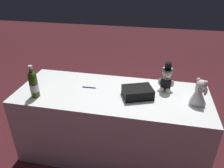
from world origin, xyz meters
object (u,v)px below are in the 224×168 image
at_px(teddy_bear_groom, 166,80).
at_px(champagne_bottle, 34,84).
at_px(gift_case_black, 138,92).
at_px(teddy_bear_bride, 199,93).
at_px(signing_pen, 90,87).

relative_size(teddy_bear_groom, champagne_bottle, 0.91).
bearing_deg(champagne_bottle, gift_case_black, 11.19).
bearing_deg(teddy_bear_groom, gift_case_black, -144.44).
bearing_deg(teddy_bear_groom, teddy_bear_bride, -35.29).
bearing_deg(gift_case_black, signing_pen, 172.05).
xyz_separation_m(teddy_bear_bride, champagne_bottle, (-1.54, -0.18, 0.03)).
xyz_separation_m(teddy_bear_bride, gift_case_black, (-0.56, 0.01, -0.06)).
xyz_separation_m(teddy_bear_groom, gift_case_black, (-0.27, -0.19, -0.07)).
bearing_deg(champagne_bottle, teddy_bear_groom, 17.16).
xyz_separation_m(teddy_bear_groom, signing_pen, (-0.78, -0.12, -0.11)).
height_order(teddy_bear_groom, champagne_bottle, champagne_bottle).
xyz_separation_m(champagne_bottle, gift_case_black, (0.98, 0.19, -0.09)).
distance_m(teddy_bear_groom, signing_pen, 0.80).
distance_m(champagne_bottle, signing_pen, 0.56).
height_order(champagne_bottle, gift_case_black, champagne_bottle).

